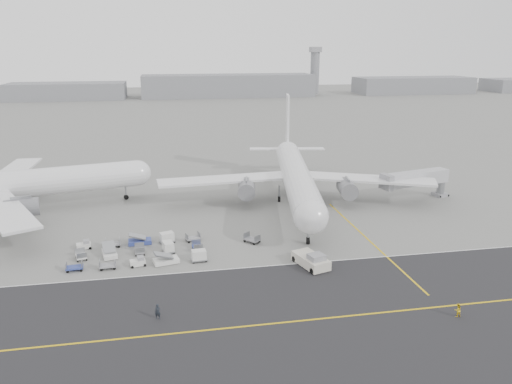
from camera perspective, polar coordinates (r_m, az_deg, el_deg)
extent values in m
plane|color=gray|center=(75.37, -7.44, -8.36)|extent=(700.00, 700.00, 0.00)
cube|color=#252527|center=(59.93, -1.41, -15.13)|extent=(220.00, 32.00, 0.02)
cube|color=gold|center=(59.92, -1.41, -15.11)|extent=(220.00, 0.30, 0.01)
cube|color=silver|center=(73.74, -3.41, -8.80)|extent=(220.00, 0.25, 0.01)
cube|color=gold|center=(86.43, 12.69, -5.32)|extent=(0.30, 40.00, 0.01)
cylinder|color=gray|center=(349.51, 6.73, 13.33)|extent=(6.00, 6.00, 28.00)
cube|color=#98979D|center=(349.09, 6.82, 15.87)|extent=(7.00, 7.00, 3.50)
cylinder|color=white|center=(107.56, -25.77, 0.80)|extent=(47.31, 15.16, 5.41)
sphere|color=white|center=(108.58, -13.31, 2.14)|extent=(5.31, 5.31, 5.31)
cube|color=white|center=(94.10, -26.75, -1.80)|extent=(16.56, 25.81, 0.45)
cube|color=white|center=(121.64, -26.01, 2.08)|extent=(6.64, 26.10, 0.45)
cylinder|color=slate|center=(98.58, -25.18, -1.66)|extent=(6.33, 4.48, 3.36)
cylinder|color=slate|center=(117.47, -24.91, 1.08)|extent=(6.33, 4.48, 3.36)
cylinder|color=black|center=(109.48, -14.62, -0.57)|extent=(1.10, 0.70, 1.02)
cylinder|color=black|center=(105.90, -26.43, -2.36)|extent=(1.10, 0.70, 1.02)
cylinder|color=black|center=(112.11, -26.27, -1.37)|extent=(1.10, 0.70, 1.02)
cylinder|color=gray|center=(109.09, -14.67, 0.14)|extent=(0.36, 0.36, 2.84)
cylinder|color=white|center=(101.58, 4.66, 1.69)|extent=(13.88, 49.36, 5.63)
sphere|color=white|center=(78.20, 6.33, -2.84)|extent=(5.52, 5.52, 5.52)
cone|color=white|center=(126.49, 3.58, 4.82)|extent=(6.62, 10.30, 5.07)
cube|color=white|center=(125.78, 3.62, 8.35)|extent=(1.41, 5.40, 11.98)
cube|color=white|center=(127.06, 1.32, 4.96)|extent=(9.31, 4.18, 0.25)
cube|color=white|center=(127.82, 5.77, 4.95)|extent=(9.31, 4.18, 0.25)
cube|color=white|center=(102.58, -3.68, 1.45)|extent=(27.32, 7.96, 0.45)
cube|color=white|center=(105.34, 12.65, 1.48)|extent=(27.08, 16.35, 0.45)
cylinder|color=slate|center=(100.52, -1.09, 0.34)|extent=(4.46, 6.49, 3.49)
cylinder|color=slate|center=(102.46, 10.37, 0.38)|extent=(4.46, 6.49, 3.49)
cylinder|color=black|center=(82.78, 5.97, -5.54)|extent=(0.70, 1.29, 1.22)
cylinder|color=black|center=(104.44, 2.66, -0.80)|extent=(0.70, 1.29, 1.22)
cylinder|color=black|center=(105.07, 6.34, -0.78)|extent=(0.70, 1.29, 1.22)
cylinder|color=gray|center=(82.24, 6.00, -4.58)|extent=(0.36, 0.36, 2.96)
cube|color=beige|center=(74.83, 6.27, -7.79)|extent=(4.73, 6.83, 1.40)
cube|color=#98979D|center=(73.36, 6.92, -7.42)|extent=(2.70, 2.57, 0.90)
cylinder|color=gray|center=(77.87, 4.69, -7.03)|extent=(0.93, 2.53, 0.16)
cylinder|color=black|center=(72.52, 6.48, -8.96)|extent=(0.65, 0.98, 0.90)
cylinder|color=black|center=(73.91, 8.17, -8.52)|extent=(0.65, 0.98, 0.90)
cylinder|color=black|center=(76.16, 4.42, -7.62)|extent=(0.65, 0.98, 0.90)
cylinder|color=black|center=(77.48, 6.07, -7.24)|extent=(0.65, 0.98, 0.90)
cylinder|color=gray|center=(115.18, 20.36, 0.57)|extent=(1.67, 1.67, 4.18)
cube|color=#98979D|center=(115.63, 20.27, -0.25)|extent=(3.29, 3.29, 0.73)
cube|color=#A6A7AB|center=(109.57, 17.76, 1.52)|extent=(15.92, 6.61, 2.72)
cube|color=#98979D|center=(104.76, 14.69, 1.11)|extent=(2.02, 3.55, 3.14)
cylinder|color=black|center=(117.21, 20.29, -0.06)|extent=(0.45, 0.68, 0.63)
imported|color=black|center=(62.06, -11.17, -13.26)|extent=(0.75, 0.54, 1.92)
imported|color=yellow|center=(66.08, 22.06, -12.39)|extent=(0.84, 0.66, 1.71)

